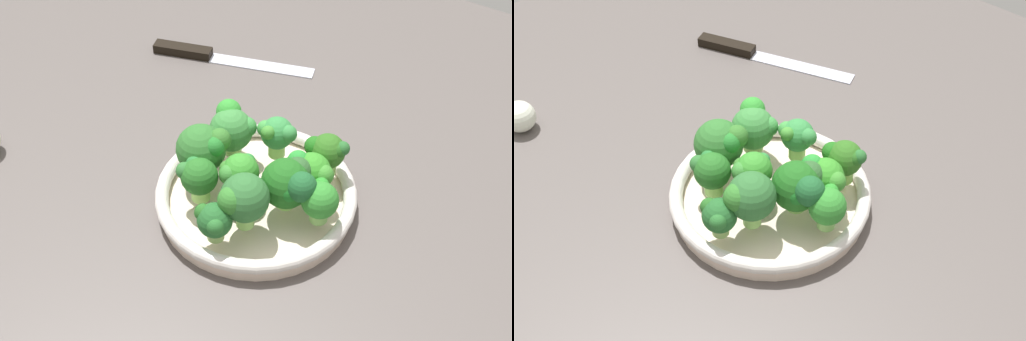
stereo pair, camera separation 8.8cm
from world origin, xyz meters
The scene contains 14 objects.
ground_plane centered at (0.00, 0.00, -1.25)cm, with size 130.00×130.00×2.50cm, color #58514E.
bowl centered at (-1.72, 2.64, 1.64)cm, with size 25.84×25.84×3.21cm.
broccoli_floret_0 centered at (-6.02, -4.05, 6.91)cm, with size 6.00×6.07×6.76cm.
broccoli_floret_1 centered at (-4.99, 8.60, 6.58)cm, with size 4.89×6.22×5.86cm.
broccoli_floret_2 centered at (3.58, -2.33, 6.78)cm, with size 4.67×5.09×6.02cm.
broccoli_floret_3 centered at (7.93, 3.24, 6.17)cm, with size 4.28×4.66×5.11cm.
broccoli_floret_4 centered at (0.17, 1.34, 6.69)cm, with size 5.43×4.76×5.86cm.
broccoli_floret_5 centered at (-9.06, 8.54, 6.77)cm, with size 4.55×5.71×5.96cm.
broccoli_floret_6 centered at (-8.26, 1.48, 6.88)cm, with size 4.81×5.26×5.92cm.
broccoli_floret_7 centered at (-1.51, 11.78, 6.46)cm, with size 4.65×4.58×5.65cm.
broccoli_floret_8 centered at (-1.39, 7.74, 7.10)cm, with size 6.76×7.49×6.84cm.
broccoli_floret_9 centered at (-0.07, -4.25, 7.53)cm, with size 6.38×6.68×7.48cm.
broccoli_floret_10 centered at (4.26, 4.86, 7.77)cm, with size 6.40×5.94×7.56cm.
knife centered at (-24.73, -21.71, 0.55)cm, with size 10.94×25.93×1.50cm.
Camera 1 is at (50.80, 38.00, 67.65)cm, focal length 49.99 mm.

